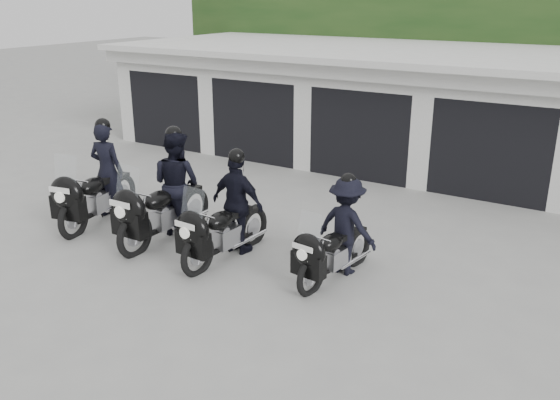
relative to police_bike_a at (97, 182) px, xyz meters
The scene contains 7 objects.
ground 3.33m from the police_bike_a, ahead, with size 80.00×80.00×0.00m, color gray.
garage_block 8.62m from the police_bike_a, 68.00° to the left, with size 16.40×6.80×2.96m.
background_vegetation 13.47m from the police_bike_a, 74.36° to the left, with size 20.00×3.90×5.80m.
police_bike_a is the anchor object (origin of this frame).
police_bike_b 1.75m from the police_bike_a, ahead, with size 0.98×2.49×2.17m.
police_bike_c 3.22m from the police_bike_a, ahead, with size 1.11×2.26×1.97m.
police_bike_d 5.20m from the police_bike_a, ahead, with size 1.13×2.03×1.77m.
Camera 1 is at (5.71, -7.60, 4.41)m, focal length 38.00 mm.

